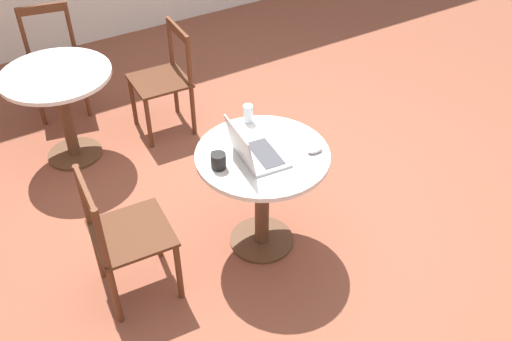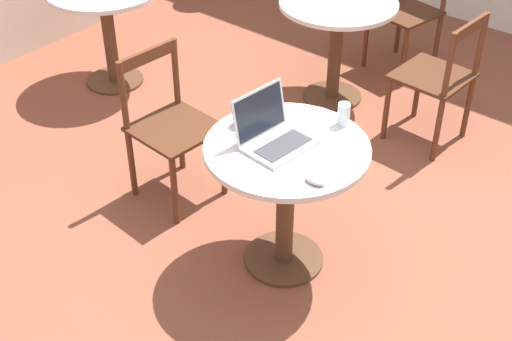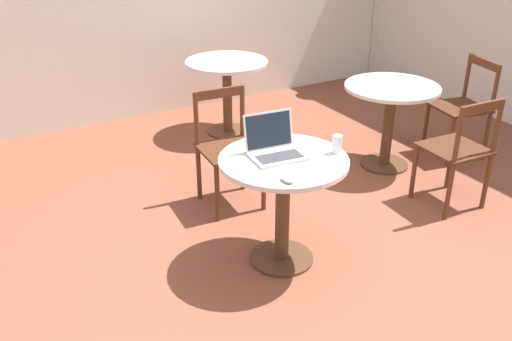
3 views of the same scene
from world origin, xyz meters
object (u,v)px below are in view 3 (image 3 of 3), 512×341
cafe_table_near (283,184)px  cafe_table_mid (390,105)px  cafe_table_far (227,78)px  laptop (275,148)px  chair_near_back (228,149)px  mouse (287,179)px  chair_mid_right (463,107)px  chair_mid_front (458,151)px  mug (263,135)px  drinking_glass (337,144)px

cafe_table_near → cafe_table_mid: (1.54, 0.76, 0.00)m
cafe_table_far → laptop: size_ratio=2.29×
chair_near_back → mouse: chair_near_back is taller
chair_mid_right → laptop: laptop is taller
cafe_table_mid → chair_mid_front: bearing=-92.9°
cafe_table_mid → mouse: 1.98m
chair_mid_right → chair_near_back: bearing=173.9°
chair_near_back → chair_mid_front: bearing=-31.7°
cafe_table_far → mug: size_ratio=6.37×
chair_mid_right → cafe_table_mid: bearing=169.2°
cafe_table_far → chair_mid_right: bearing=-43.9°
cafe_table_far → laptop: 2.20m
cafe_table_mid → chair_mid_front: size_ratio=0.91×
chair_mid_front → mouse: 1.69m
cafe_table_mid → mouse: size_ratio=7.85×
chair_mid_front → chair_mid_right: 1.01m
drinking_glass → laptop: bearing=155.4°
mug → cafe_table_near: bearing=-93.8°
chair_near_back → chair_mid_front: size_ratio=1.00×
cafe_table_near → cafe_table_far: bearing=71.6°
cafe_table_far → drinking_glass: size_ratio=6.85×
cafe_table_far → chair_mid_front: chair_mid_front is taller
cafe_table_mid → drinking_glass: (-1.22, -0.86, 0.23)m
cafe_table_near → mug: (0.02, 0.28, 0.22)m
cafe_table_near → laptop: (-0.02, 0.06, 0.22)m
cafe_table_near → drinking_glass: bearing=-16.4°
cafe_table_far → chair_near_back: 1.43m
cafe_table_near → cafe_table_far: same height
cafe_table_near → cafe_table_far: 2.24m
chair_near_back → chair_mid_right: size_ratio=1.00×
mouse → drinking_glass: bearing=20.1°
mouse → drinking_glass: drinking_glass is taller
cafe_table_mid → chair_near_back: size_ratio=0.91×
chair_mid_front → mouse: chair_mid_front is taller
laptop → chair_mid_right: bearing=13.6°
mug → drinking_glass: drinking_glass is taller
cafe_table_near → laptop: laptop is taller
chair_mid_front → mug: size_ratio=7.03×
cafe_table_near → drinking_glass: drinking_glass is taller
cafe_table_far → mug: (-0.69, -1.85, 0.22)m
cafe_table_mid → cafe_table_near: bearing=-153.7°
chair_near_back → laptop: bearing=-96.1°
cafe_table_mid → chair_near_back: 1.49m
laptop → mouse: laptop is taller
chair_mid_right → mug: bearing=-171.4°
cafe_table_mid → mug: size_ratio=6.37×
chair_near_back → drinking_glass: 1.04m
cafe_table_near → laptop: 0.23m
mug → cafe_table_mid: bearing=17.6°
laptop → mug: size_ratio=2.79×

